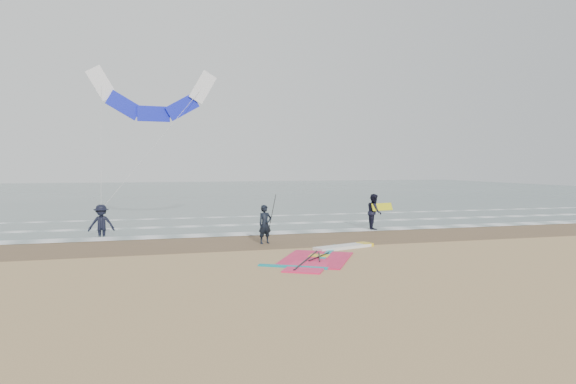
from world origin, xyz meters
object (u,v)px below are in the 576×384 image
object	(u,v)px
windsurf_rig	(325,255)
person_walking	(374,212)
surf_kite	(153,100)
person_wading	(101,217)
person_standing	(265,224)

from	to	relation	value
windsurf_rig	person_walking	xyz separation A→B (m)	(5.11, 6.74, 0.90)
person_walking	surf_kite	world-z (taller)	surf_kite
windsurf_rig	person_wading	size ratio (longest dim) A/B	2.97
surf_kite	person_walking	bearing A→B (deg)	-21.15
person_standing	person_wading	distance (m)	8.12
person_standing	person_wading	world-z (taller)	person_wading
windsurf_rig	person_standing	size ratio (longest dim) A/B	3.31
windsurf_rig	person_wading	distance (m)	11.49
windsurf_rig	person_walking	distance (m)	8.51
windsurf_rig	person_walking	size ratio (longest dim) A/B	2.95
person_standing	person_walking	distance (m)	7.27
person_standing	surf_kite	size ratio (longest dim) A/B	0.23
person_walking	surf_kite	distance (m)	13.17
person_standing	windsurf_rig	bearing A→B (deg)	-84.29
windsurf_rig	person_walking	bearing A→B (deg)	52.81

